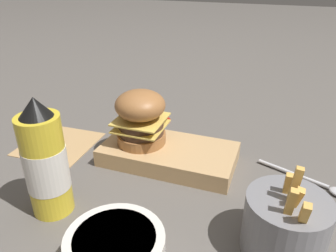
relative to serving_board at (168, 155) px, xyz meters
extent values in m
plane|color=#5B5651|center=(-0.02, 0.00, -0.02)|extent=(6.00, 6.00, 0.00)
cube|color=tan|center=(0.00, 0.00, 0.00)|extent=(0.27, 0.14, 0.04)
cylinder|color=#9E6638|center=(0.06, 0.00, 0.03)|extent=(0.10, 0.10, 0.02)
cylinder|color=#4C3323|center=(0.06, 0.00, 0.05)|extent=(0.09, 0.09, 0.01)
cube|color=#EAC656|center=(0.06, 0.00, 0.05)|extent=(0.10, 0.10, 0.00)
cylinder|color=#4C3323|center=(0.06, 0.00, 0.06)|extent=(0.09, 0.09, 0.01)
cube|color=#EAC656|center=(0.06, 0.00, 0.07)|extent=(0.10, 0.10, 0.00)
ellipsoid|color=#9E6638|center=(0.06, 0.00, 0.10)|extent=(0.10, 0.10, 0.06)
cylinder|color=yellow|center=(0.13, 0.20, 0.07)|extent=(0.07, 0.07, 0.17)
cylinder|color=white|center=(0.13, 0.20, 0.07)|extent=(0.07, 0.07, 0.07)
cone|color=black|center=(0.13, 0.20, 0.17)|extent=(0.05, 0.05, 0.03)
cylinder|color=slate|center=(-0.23, 0.16, 0.03)|extent=(0.12, 0.12, 0.09)
cube|color=gold|center=(-0.25, 0.20, 0.07)|extent=(0.01, 0.03, 0.07)
cube|color=gold|center=(-0.23, 0.16, 0.08)|extent=(0.02, 0.01, 0.09)
cube|color=gold|center=(-0.24, 0.17, 0.07)|extent=(0.02, 0.02, 0.07)
cube|color=gold|center=(-0.23, 0.19, 0.07)|extent=(0.02, 0.02, 0.08)
cube|color=gold|center=(-0.23, 0.14, 0.07)|extent=(0.01, 0.02, 0.07)
cylinder|color=#669356|center=(-0.03, 0.28, 0.04)|extent=(0.11, 0.11, 0.01)
cylinder|color=silver|center=(-0.25, -0.04, -0.01)|extent=(0.13, 0.06, 0.01)
cylinder|color=#B21E14|center=(0.09, -0.18, -0.02)|extent=(0.06, 0.06, 0.00)
cube|color=tan|center=(0.26, 0.01, -0.02)|extent=(0.16, 0.16, 0.00)
camera|label=1|loc=(-0.20, 0.55, 0.36)|focal=35.00mm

